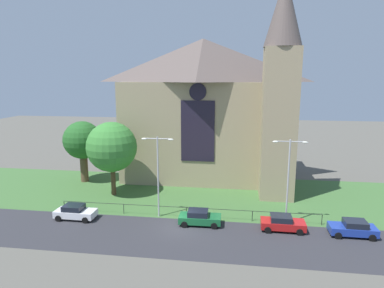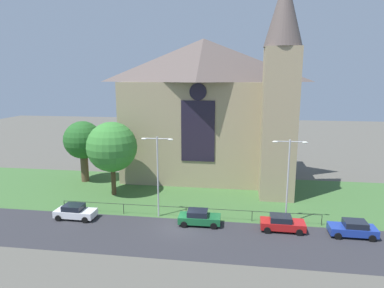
# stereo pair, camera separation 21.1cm
# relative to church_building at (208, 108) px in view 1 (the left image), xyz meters

# --- Properties ---
(ground) EXTENTS (160.00, 160.00, 0.00)m
(ground) POSITION_rel_church_building_xyz_m (-1.03, -7.76, -10.27)
(ground) COLOR #56544C
(road_asphalt) EXTENTS (120.00, 8.00, 0.01)m
(road_asphalt) POSITION_rel_church_building_xyz_m (-1.03, -19.76, -10.27)
(road_asphalt) COLOR #2D2D33
(road_asphalt) RESTS_ON ground
(grass_verge) EXTENTS (120.00, 20.00, 0.01)m
(grass_verge) POSITION_rel_church_building_xyz_m (-1.03, -9.76, -10.27)
(grass_verge) COLOR #3D6633
(grass_verge) RESTS_ON ground
(church_building) EXTENTS (23.20, 16.20, 26.00)m
(church_building) POSITION_rel_church_building_xyz_m (0.00, 0.00, 0.00)
(church_building) COLOR tan
(church_building) RESTS_ON ground
(iron_railing) EXTENTS (27.62, 0.07, 1.13)m
(iron_railing) POSITION_rel_church_building_xyz_m (-0.77, -15.26, -9.31)
(iron_railing) COLOR black
(iron_railing) RESTS_ON ground
(tree_left_near) EXTENTS (6.21, 6.21, 9.28)m
(tree_left_near) POSITION_rel_church_building_xyz_m (-10.97, -9.51, -4.12)
(tree_left_near) COLOR #4C3823
(tree_left_near) RESTS_ON ground
(tree_left_far) EXTENTS (5.28, 5.28, 8.65)m
(tree_left_far) POSITION_rel_church_building_xyz_m (-17.12, -4.74, -4.38)
(tree_left_far) COLOR brown
(tree_left_far) RESTS_ON ground
(streetlamp_near) EXTENTS (3.37, 0.26, 8.64)m
(streetlamp_near) POSITION_rel_church_building_xyz_m (-3.74, -15.36, -4.81)
(streetlamp_near) COLOR #B2B2B7
(streetlamp_near) RESTS_ON ground
(streetlamp_far) EXTENTS (3.37, 0.26, 8.69)m
(streetlamp_far) POSITION_rel_church_building_xyz_m (9.46, -15.36, -4.78)
(streetlamp_far) COLOR #B2B2B7
(streetlamp_far) RESTS_ON ground
(parked_car_white) EXTENTS (4.23, 2.08, 1.51)m
(parked_car_white) POSITION_rel_church_building_xyz_m (-12.26, -17.18, -9.53)
(parked_car_white) COLOR silver
(parked_car_white) RESTS_ON ground
(parked_car_green) EXTENTS (4.24, 2.10, 1.51)m
(parked_car_green) POSITION_rel_church_building_xyz_m (0.81, -16.80, -9.53)
(parked_car_green) COLOR #196033
(parked_car_green) RESTS_ON ground
(parked_car_red) EXTENTS (4.22, 2.06, 1.51)m
(parked_car_red) POSITION_rel_church_building_xyz_m (8.91, -16.97, -9.53)
(parked_car_red) COLOR #B21919
(parked_car_red) RESTS_ON ground
(parked_car_blue) EXTENTS (4.22, 2.06, 1.51)m
(parked_car_blue) POSITION_rel_church_building_xyz_m (15.32, -17.25, -9.53)
(parked_car_blue) COLOR #1E3899
(parked_car_blue) RESTS_ON ground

